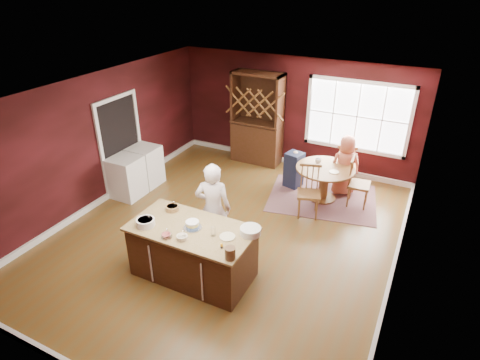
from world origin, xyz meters
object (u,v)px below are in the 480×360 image
toddler (297,153)px  washer (127,177)px  baker (213,209)px  chair_north (346,165)px  hutch (257,119)px  chair_east (359,182)px  seated_woman (345,165)px  high_chair (294,169)px  layer_cake (192,225)px  dining_table (324,177)px  kitchen_island (193,253)px  chair_south (309,192)px  dryer (145,166)px

toddler → washer: 3.81m
baker → chair_north: (1.49, 3.40, -0.30)m
hutch → washer: (-1.77, -2.94, -0.70)m
baker → chair_east: bearing=-144.5°
seated_woman → high_chair: size_ratio=1.57×
chair_east → chair_north: (-0.45, 0.72, 0.00)m
layer_cake → high_chair: 3.67m
baker → washer: bearing=-35.6°
chair_east → washer: size_ratio=1.19×
dining_table → washer: (-3.87, -1.80, -0.08)m
dining_table → high_chair: high_chair is taller
kitchen_island → high_chair: 3.64m
chair_east → chair_south: chair_east is taller
hutch → dryer: bearing=-127.5°
chair_south → high_chair: chair_south is taller
dining_table → baker: 2.90m
high_chair → toddler: (0.03, 0.09, 0.38)m
kitchen_island → washer: size_ratio=2.14×
kitchen_island → chair_south: 2.79m
chair_east → dryer: (-4.60, -1.22, -0.08)m
chair_east → chair_south: 1.18m
chair_north → high_chair: chair_north is taller
chair_north → high_chair: size_ratio=1.26×
baker → washer: baker is taller
high_chair → washer: bearing=-132.5°
kitchen_island → layer_cake: 0.54m
chair_south → toddler: size_ratio=4.14×
kitchen_island → dining_table: 3.56m
dining_table → chair_north: bearing=70.7°
dining_table → washer: 4.27m
chair_south → chair_north: 1.61m
kitchen_island → baker: baker is taller
kitchen_island → layer_cake: layer_cake is taller
chair_east → toddler: chair_east is taller
baker → seated_woman: size_ratio=1.24×
chair_south → high_chair: 1.26m
baker → layer_cake: bearing=76.0°
high_chair → hutch: 1.75m
kitchen_island → chair_east: bearing=60.9°
chair_south → washer: size_ratio=1.18×
baker → toddler: baker is taller
seated_woman → toddler: bearing=-21.4°
dining_table → layer_cake: 3.57m
chair_east → dryer: bearing=100.1°
seated_woman → washer: size_ratio=1.49×
layer_cake → high_chair: bearing=84.0°
chair_south → toddler: 1.34m
layer_cake → hutch: bearing=102.0°
high_chair → washer: 3.72m
layer_cake → chair_north: bearing=70.9°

